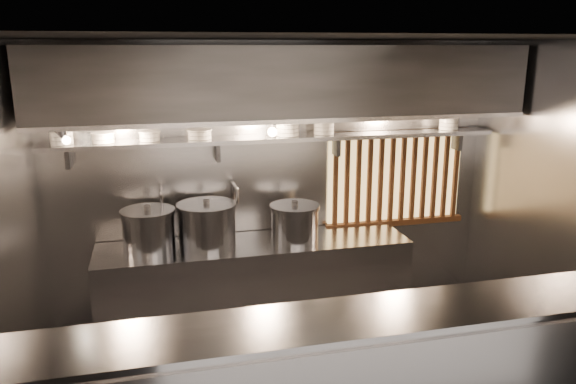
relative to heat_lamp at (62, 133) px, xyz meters
name	(u,v)px	position (x,y,z in m)	size (l,w,h in m)	color
ceiling	(322,38)	(1.90, -0.85, 0.73)	(4.50, 4.50, 0.00)	black
wall_back	(276,182)	(1.90, 0.65, -0.67)	(4.50, 4.50, 0.00)	gray
wall_right	(570,207)	(4.15, -0.85, -0.67)	(3.00, 3.00, 0.00)	gray
cooking_bench	(255,286)	(1.60, 0.28, -1.62)	(3.00, 0.70, 0.90)	#9C9CA1
bowl_shelf	(280,138)	(1.90, 0.47, -0.19)	(4.40, 0.34, 0.04)	#9C9CA1
exhaust_hood	(285,82)	(1.90, 0.25, 0.36)	(4.40, 0.81, 0.65)	#2D2D30
wood_screen	(396,178)	(3.20, 0.60, -0.69)	(1.56, 0.09, 1.04)	#FCC971
faucet_left	(162,202)	(0.75, 0.52, -0.76)	(0.04, 0.30, 0.50)	silver
faucet_right	(234,197)	(1.45, 0.52, -0.76)	(0.04, 0.30, 0.50)	silver
heat_lamp	(62,133)	(0.00, 0.00, 0.00)	(0.25, 0.35, 0.20)	#9C9CA1
pendant_bulb	(272,132)	(1.80, 0.35, -0.11)	(0.09, 0.09, 0.19)	#2D2D30
stock_pot_left	(207,225)	(1.15, 0.31, -0.96)	(0.70, 0.70, 0.46)	#9C9CA1
stock_pot_mid	(149,230)	(0.61, 0.31, -0.97)	(0.54, 0.54, 0.43)	#9C9CA1
stock_pot_right	(295,223)	(1.99, 0.25, -0.98)	(0.63, 0.63, 0.40)	#9C9CA1
bowl_stack_0	(61,135)	(-0.08, 0.47, -0.08)	(0.21, 0.21, 0.17)	white
bowl_stack_1	(103,138)	(0.27, 0.47, -0.12)	(0.21, 0.21, 0.09)	white
bowl_stack_2	(150,136)	(0.68, 0.47, -0.12)	(0.20, 0.20, 0.09)	white
bowl_stack_3	(200,134)	(1.13, 0.47, -0.12)	(0.23, 0.23, 0.09)	white
bowl_stack_4	(288,129)	(1.97, 0.47, -0.10)	(0.24, 0.24, 0.13)	white
bowl_stack_5	(324,126)	(2.34, 0.47, -0.08)	(0.21, 0.21, 0.17)	white
bowl_stack_6	(449,121)	(3.69, 0.47, -0.08)	(0.21, 0.21, 0.17)	white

